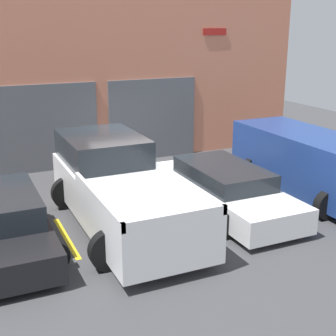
% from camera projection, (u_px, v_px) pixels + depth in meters
% --- Properties ---
extents(ground_plane, '(28.00, 28.00, 0.00)m').
position_uv_depth(ground_plane, '(143.00, 190.00, 13.01)').
color(ground_plane, '#3D3D3F').
extents(shophouse_building, '(14.08, 0.68, 5.67)m').
position_uv_depth(shophouse_building, '(104.00, 77.00, 15.05)').
color(shophouse_building, '#D17A5B').
rests_on(shophouse_building, ground).
extents(pickup_truck, '(2.55, 5.50, 1.83)m').
position_uv_depth(pickup_truck, '(119.00, 187.00, 10.62)').
color(pickup_truck, white).
rests_on(pickup_truck, ground).
extents(sedan_white, '(2.09, 4.70, 1.11)m').
position_uv_depth(sedan_white, '(225.00, 189.00, 11.53)').
color(sedan_white, white).
rests_on(sedan_white, ground).
extents(sedan_side, '(2.27, 4.98, 1.65)m').
position_uv_depth(sedan_side, '(311.00, 162.00, 12.46)').
color(sedan_side, navy).
rests_on(sedan_side, ground).
extents(parking_stripe_left, '(0.12, 2.20, 0.01)m').
position_uv_depth(parking_stripe_left, '(66.00, 238.00, 10.08)').
color(parking_stripe_left, gold).
rests_on(parking_stripe_left, ground).
extents(parking_stripe_centre, '(0.12, 2.20, 0.01)m').
position_uv_depth(parking_stripe_centre, '(177.00, 217.00, 11.13)').
color(parking_stripe_centre, gold).
rests_on(parking_stripe_centre, ground).
extents(parking_stripe_right, '(0.12, 2.20, 0.01)m').
position_uv_depth(parking_stripe_right, '(268.00, 201.00, 12.19)').
color(parking_stripe_right, gold).
rests_on(parking_stripe_right, ground).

